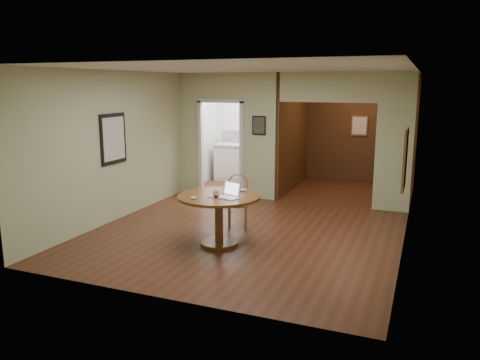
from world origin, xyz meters
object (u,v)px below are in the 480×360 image
at_px(closed_laptop, 236,191).
at_px(dining_table, 219,208).
at_px(chair, 238,198).
at_px(open_laptop, 230,193).

bearing_deg(closed_laptop, dining_table, -130.89).
height_order(chair, open_laptop, open_laptop).
relative_size(open_laptop, closed_laptop, 1.10).
relative_size(dining_table, open_laptop, 3.46).
height_order(dining_table, chair, chair).
relative_size(chair, closed_laptop, 2.80).
distance_m(open_laptop, closed_laptop, 0.40).
distance_m(chair, open_laptop, 1.08).
bearing_deg(dining_table, closed_laptop, 67.46).
relative_size(dining_table, closed_laptop, 3.81).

